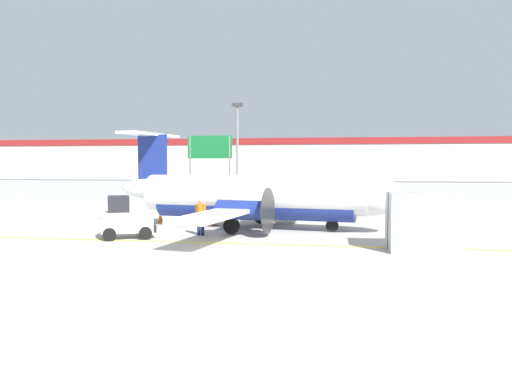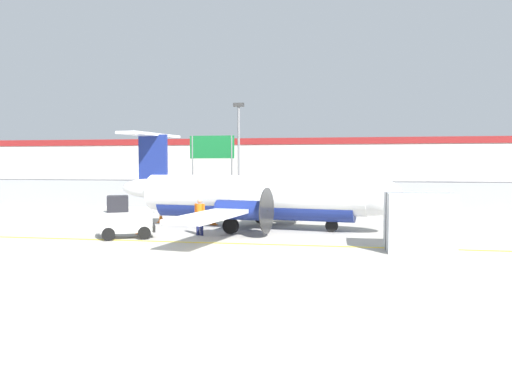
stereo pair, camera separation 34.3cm
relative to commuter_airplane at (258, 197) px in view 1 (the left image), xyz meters
name	(u,v)px [view 1 (the left image)]	position (x,y,z in m)	size (l,w,h in m)	color
ground_plane	(221,243)	(-0.77, -4.82, -1.60)	(140.00, 140.00, 0.01)	#ADA89E
perimeter_fence	(271,194)	(-0.77, 11.19, -0.49)	(98.00, 0.10, 2.10)	gray
parking_lot_strip	(287,197)	(-0.77, 22.69, -1.54)	(98.00, 17.00, 0.12)	#38383A
background_building	(301,164)	(-0.77, 41.17, 1.66)	(91.00, 8.10, 6.50)	beige
commuter_airplane	(258,197)	(0.00, 0.00, 0.00)	(15.02, 16.05, 4.92)	white
baggage_tug	(126,219)	(-5.22, -4.18, -0.75)	(2.58, 2.12, 1.88)	silver
ground_crew_worker	(201,215)	(-2.22, -2.77, -0.65)	(0.55, 0.42, 1.70)	#191E4C
cargo_container	(421,222)	(7.07, -5.29, -0.50)	(2.44, 2.04, 2.20)	#B7BCC1
traffic_cone_near_left	(160,217)	(-5.81, 1.74, -1.29)	(0.36, 0.36, 0.64)	orange
traffic_cone_near_right	(214,219)	(-2.58, 1.07, -1.29)	(0.36, 0.36, 0.64)	orange
traffic_cone_far_left	(141,228)	(-5.09, -2.83, -1.29)	(0.36, 0.36, 0.64)	orange
parked_car_0	(170,186)	(-14.08, 27.39, -0.71)	(4.22, 2.05, 1.58)	navy
parked_car_1	(214,187)	(-8.38, 24.49, -0.71)	(4.37, 2.38, 1.58)	silver
parked_car_2	(293,188)	(-0.34, 24.57, -0.71)	(4.22, 2.03, 1.58)	black
parked_car_3	(359,191)	(5.89, 19.68, -0.71)	(4.29, 2.19, 1.58)	#19662D
parked_car_4	(438,189)	(13.29, 23.85, -0.71)	(4.31, 2.24, 1.58)	slate
apron_light_pole	(237,148)	(-2.56, 7.54, 2.70)	(0.70, 0.30, 7.27)	slate
highway_sign	(210,153)	(-5.99, 13.54, 2.54)	(3.60, 0.14, 5.50)	slate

